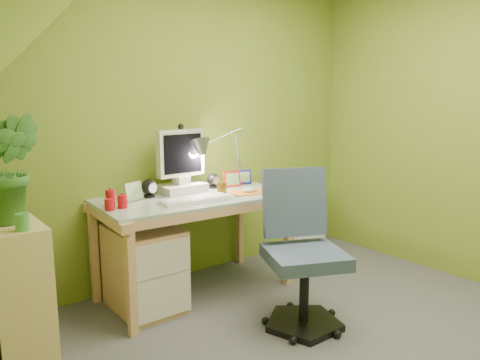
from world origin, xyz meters
TOP-DOWN VIEW (x-y plane):
  - floor at (0.00, 0.00)m, footprint 3.20×3.20m
  - wall_back at (0.00, 1.60)m, footprint 3.20×0.01m
  - wall_left at (-1.60, 0.00)m, footprint 0.01×3.20m
  - desk at (-0.23, 1.23)m, footprint 1.39×0.76m
  - monitor at (-0.23, 1.41)m, footprint 0.41×0.26m
  - speaker_left at (-0.50, 1.39)m, footprint 0.13×0.13m
  - speaker_right at (0.04, 1.39)m, footprint 0.10×0.10m
  - keyboard at (-0.31, 1.09)m, footprint 0.49×0.20m
  - mousepad at (0.15, 1.09)m, footprint 0.29×0.23m
  - mouse at (0.15, 1.09)m, footprint 0.12×0.08m
  - amber_tumbler at (-0.05, 1.15)m, footprint 0.07×0.07m
  - candle_cluster at (-0.83, 1.24)m, footprint 0.15×0.14m
  - photo_frame_red at (0.19, 1.35)m, footprint 0.14×0.04m
  - photo_frame_blue at (0.33, 1.39)m, footprint 0.13×0.06m
  - photo_frame_green at (-0.63, 1.37)m, footprint 0.14×0.07m
  - desk_lamp at (0.22, 1.41)m, footprint 0.63×0.33m
  - side_ledge at (-1.45, 1.09)m, footprint 0.28×0.43m
  - potted_plant at (-1.43, 1.14)m, footprint 0.36×0.32m
  - green_cup at (-1.43, 0.94)m, footprint 0.07×0.07m
  - task_chair at (0.03, 0.39)m, footprint 0.68×0.68m
  - radiator at (1.18, 1.50)m, footprint 0.37×0.20m

SIDE VIEW (x-z plane):
  - floor at x=0.00m, z-range -0.01..0.00m
  - radiator at x=1.18m, z-range 0.00..0.35m
  - desk at x=-0.23m, z-range 0.00..0.73m
  - side_ledge at x=-1.45m, z-range 0.00..0.76m
  - task_chair at x=0.03m, z-range 0.00..0.94m
  - mousepad at x=0.15m, z-range 0.73..0.73m
  - keyboard at x=-0.31m, z-range 0.73..0.75m
  - mouse at x=0.15m, z-range 0.73..0.76m
  - amber_tumbler at x=-0.05m, z-range 0.73..0.82m
  - candle_cluster at x=-0.83m, z-range 0.73..0.84m
  - photo_frame_blue at x=0.33m, z-range 0.73..0.84m
  - speaker_right at x=0.04m, z-range 0.73..0.84m
  - photo_frame_red at x=0.19m, z-range 0.73..0.85m
  - photo_frame_green at x=-0.63m, z-range 0.73..0.85m
  - speaker_left at x=-0.50m, z-range 0.73..0.86m
  - green_cup at x=-1.43m, z-range 0.76..0.85m
  - monitor at x=-0.23m, z-range 0.73..1.27m
  - potted_plant at x=-1.43m, z-range 0.76..1.34m
  - desk_lamp at x=0.22m, z-range 0.73..1.38m
  - wall_back at x=0.00m, z-range 0.00..2.40m
  - wall_left at x=-1.60m, z-range 0.00..2.40m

